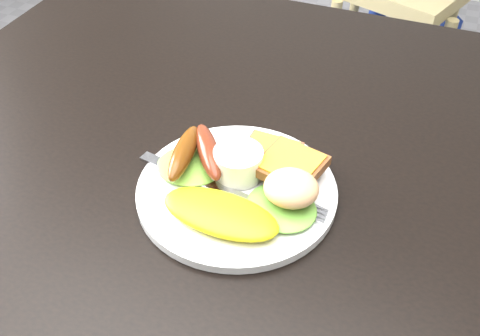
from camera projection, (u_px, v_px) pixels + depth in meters
The scene contains 12 objects.
dining_table at pixel (341, 180), 0.68m from camera, with size 1.20×0.80×0.04m, color black.
plate at pixel (237, 191), 0.63m from camera, with size 0.22×0.22×0.01m, color white.
lettuce_left at pixel (191, 165), 0.64m from camera, with size 0.08×0.07×0.01m, color #44862E.
lettuce_right at pixel (281, 207), 0.60m from camera, with size 0.08×0.07×0.01m, color #609936.
omelette at pixel (220, 213), 0.58m from camera, with size 0.13×0.06×0.02m, color yellow.
sausage_a at pixel (184, 153), 0.64m from camera, with size 0.02×0.10×0.02m, color #5C2C03.
sausage_b at pixel (208, 151), 0.64m from camera, with size 0.02×0.10×0.02m, color brown.
ramekin at pixel (238, 163), 0.63m from camera, with size 0.06×0.06×0.03m, color white.
toast_a at pixel (269, 156), 0.65m from camera, with size 0.06×0.06×0.01m, color brown.
toast_b at pixel (290, 165), 0.62m from camera, with size 0.07×0.07×0.01m, color brown.
potato_salad at pixel (291, 188), 0.59m from camera, with size 0.06×0.06×0.03m, color beige.
fork at pixel (203, 181), 0.63m from camera, with size 0.17×0.01×0.00m, color #ADAFB7.
Camera 1 is at (0.07, -0.50, 1.20)m, focal length 42.00 mm.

